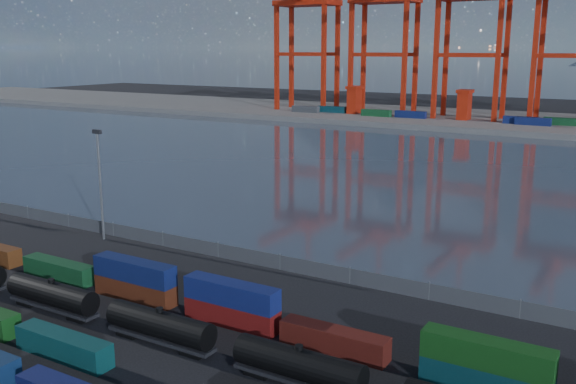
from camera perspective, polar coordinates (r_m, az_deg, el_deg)
The scene contains 11 objects.
ground at distance 63.79m, azimuth -14.38°, elevation -13.99°, with size 700.00×700.00×0.00m, color black.
harbor_water at distance 152.88m, azimuth 14.57°, elevation 1.65°, with size 700.00×700.00×0.00m, color #333D4A.
far_quay at distance 254.31m, azimuth 21.38°, elevation 5.69°, with size 700.00×70.00×2.00m, color #514F4C.
container_row_mid at distance 67.54m, azimuth -21.60°, elevation -11.65°, with size 140.32×2.21×4.71m.
container_row_north at distance 64.34m, azimuth 0.00°, elevation -11.51°, with size 140.29×2.20×4.69m.
tanker_string at distance 75.23m, azimuth -20.21°, elevation -8.60°, with size 105.31×2.64×3.78m.
waterfront_fence at distance 83.70m, azimuth -0.71°, elevation -6.28°, with size 160.12×0.12×2.20m.
yard_light_mast at distance 98.71m, azimuth -16.37°, elevation 1.13°, with size 1.60×0.40×16.60m.
gantry_cranes at distance 247.87m, azimuth 20.11°, elevation 14.96°, with size 200.84×49.62×67.19m.
quay_containers at distance 241.96m, azimuth 18.26°, elevation 6.16°, with size 172.58×10.99×2.60m.
straddle_carriers at distance 244.28m, azimuth 20.52°, elevation 7.11°, with size 140.00×7.00×11.10m.
Camera 1 is at (41.44, -39.43, 28.23)m, focal length 40.00 mm.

